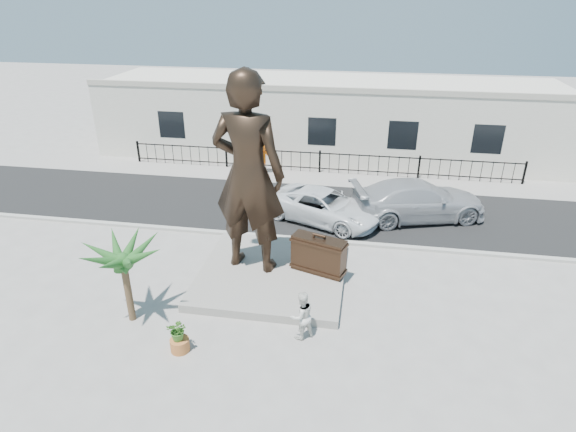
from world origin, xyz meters
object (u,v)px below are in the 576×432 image
at_px(statue, 248,174).
at_px(suitcase, 319,255).
at_px(tourist, 302,316).
at_px(car_white, 324,206).

height_order(statue, suitcase, statue).
xyz_separation_m(statue, tourist, (2.36, -3.39, -3.08)).
xyz_separation_m(statue, car_white, (2.22, 4.73, -3.13)).
distance_m(statue, car_white, 6.10).
bearing_deg(statue, car_white, -106.10).
bearing_deg(suitcase, car_white, 111.97).
bearing_deg(tourist, statue, -92.95).
relative_size(statue, car_white, 1.38).
bearing_deg(tourist, suitcase, -130.03).
xyz_separation_m(statue, suitcase, (2.49, -0.06, -2.88)).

